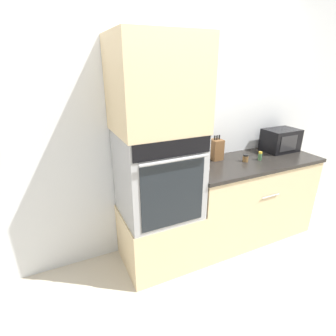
{
  "coord_description": "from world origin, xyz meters",
  "views": [
    {
      "loc": [
        -1.17,
        -1.65,
        1.84
      ],
      "look_at": [
        -0.29,
        0.21,
        1.02
      ],
      "focal_mm": 28.0,
      "sensor_mm": 36.0,
      "label": 1
    }
  ],
  "objects_px": {
    "bowl": "(203,169)",
    "condiment_jar_mid": "(245,158)",
    "wall_oven": "(158,174)",
    "condiment_jar_near": "(260,156)",
    "knife_block": "(216,149)",
    "microwave": "(281,140)"
  },
  "relations": [
    {
      "from": "microwave",
      "to": "bowl",
      "type": "height_order",
      "value": "microwave"
    },
    {
      "from": "microwave",
      "to": "condiment_jar_mid",
      "type": "height_order",
      "value": "microwave"
    },
    {
      "from": "condiment_jar_near",
      "to": "condiment_jar_mid",
      "type": "height_order",
      "value": "condiment_jar_near"
    },
    {
      "from": "bowl",
      "to": "condiment_jar_mid",
      "type": "xyz_separation_m",
      "value": [
        0.52,
        0.03,
        0.02
      ]
    },
    {
      "from": "bowl",
      "to": "condiment_jar_near",
      "type": "distance_m",
      "value": 0.69
    },
    {
      "from": "bowl",
      "to": "wall_oven",
      "type": "bearing_deg",
      "value": 175.95
    },
    {
      "from": "wall_oven",
      "to": "knife_block",
      "type": "bearing_deg",
      "value": 14.11
    },
    {
      "from": "bowl",
      "to": "condiment_jar_near",
      "type": "xyz_separation_m",
      "value": [
        0.69,
        -0.0,
        0.03
      ]
    },
    {
      "from": "condiment_jar_near",
      "to": "knife_block",
      "type": "bearing_deg",
      "value": 151.47
    },
    {
      "from": "knife_block",
      "to": "condiment_jar_mid",
      "type": "bearing_deg",
      "value": -39.22
    },
    {
      "from": "microwave",
      "to": "knife_block",
      "type": "height_order",
      "value": "knife_block"
    },
    {
      "from": "microwave",
      "to": "condiment_jar_mid",
      "type": "bearing_deg",
      "value": -168.64
    },
    {
      "from": "condiment_jar_near",
      "to": "microwave",
      "type": "bearing_deg",
      "value": 18.92
    },
    {
      "from": "wall_oven",
      "to": "bowl",
      "type": "height_order",
      "value": "wall_oven"
    },
    {
      "from": "wall_oven",
      "to": "knife_block",
      "type": "xyz_separation_m",
      "value": [
        0.73,
        0.18,
        0.07
      ]
    },
    {
      "from": "microwave",
      "to": "knife_block",
      "type": "distance_m",
      "value": 0.83
    },
    {
      "from": "microwave",
      "to": "knife_block",
      "type": "xyz_separation_m",
      "value": [
        -0.83,
        0.07,
        -0.02
      ]
    },
    {
      "from": "knife_block",
      "to": "condiment_jar_near",
      "type": "height_order",
      "value": "knife_block"
    },
    {
      "from": "microwave",
      "to": "condiment_jar_mid",
      "type": "xyz_separation_m",
      "value": [
        -0.6,
        -0.12,
        -0.09
      ]
    },
    {
      "from": "knife_block",
      "to": "condiment_jar_mid",
      "type": "height_order",
      "value": "knife_block"
    },
    {
      "from": "wall_oven",
      "to": "condiment_jar_near",
      "type": "relative_size",
      "value": 8.52
    },
    {
      "from": "knife_block",
      "to": "microwave",
      "type": "bearing_deg",
      "value": -4.87
    }
  ]
}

